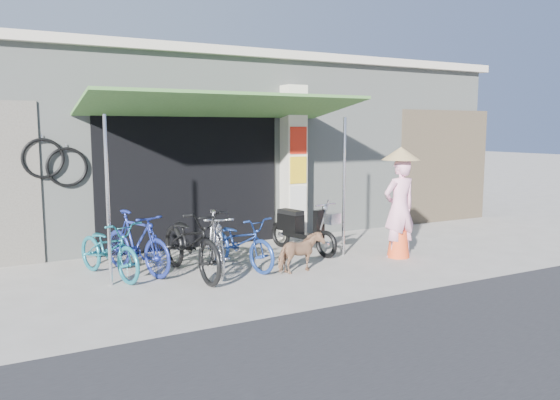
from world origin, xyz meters
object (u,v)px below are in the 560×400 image
bike_black (191,242)px  bike_silver (216,242)px  nun (400,204)px  bike_teal (109,249)px  street_dog (301,253)px  bike_blue (137,243)px  bike_navy (240,242)px  moped (301,229)px

bike_black → bike_silver: bike_black is taller
nun → bike_teal: bearing=-11.2°
street_dog → nun: bearing=-95.2°
bike_blue → bike_navy: size_ratio=1.00×
bike_black → street_dog: size_ratio=2.68×
bike_silver → bike_navy: (0.42, 0.07, -0.05)m
bike_teal → bike_blue: 0.41m
moped → nun: bearing=-54.7°
bike_teal → nun: bearing=-30.5°
bike_teal → bike_blue: bike_blue is taller
bike_silver → moped: bearing=31.2°
bike_navy → bike_teal: bearing=151.7°
bike_blue → moped: (2.91, 0.12, -0.06)m
bike_blue → moped: 2.91m
bike_black → moped: bearing=10.7°
bike_silver → street_dog: bearing=-15.4°
bike_teal → bike_blue: (0.41, 0.02, 0.05)m
moped → nun: (1.27, -1.11, 0.50)m
bike_navy → nun: 2.79m
bike_silver → bike_navy: 0.43m
moped → bike_black: bearing=-177.8°
bike_silver → bike_navy: bike_silver is taller
bike_teal → bike_blue: size_ratio=1.03×
moped → bike_navy: bearing=-173.0°
bike_silver → bike_navy: bearing=22.8°
bike_black → moped: 2.32m
moped → nun: size_ratio=0.86×
bike_teal → bike_silver: (1.48, -0.46, 0.04)m
bike_black → nun: nun is taller
bike_teal → bike_silver: 1.55m
bike_blue → bike_navy: bearing=-37.5°
nun → moped: bearing=-40.3°
bike_teal → bike_black: bearing=-42.8°
bike_navy → moped: bearing=3.8°
bike_blue → street_dog: bike_blue is taller
nun → bike_black: bearing=-7.0°
bike_black → bike_navy: size_ratio=1.23×
bike_blue → bike_black: (0.68, -0.51, 0.04)m
bike_black → bike_navy: 0.83m
bike_silver → moped: size_ratio=0.96×
bike_teal → bike_navy: (1.91, -0.39, -0.01)m
bike_silver → nun: bearing=3.8°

